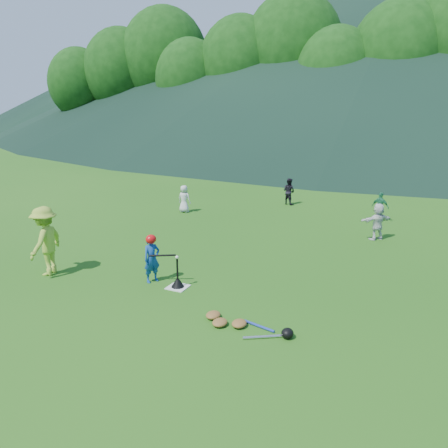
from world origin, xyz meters
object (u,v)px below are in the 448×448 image
at_px(home_plate, 178,287).
at_px(fielder_b, 289,191).
at_px(fielder_a, 184,199).
at_px(equipment_pile, 239,324).
at_px(fielder_c, 380,207).
at_px(fielder_d, 378,222).
at_px(batter_child, 152,259).
at_px(batting_tee, 178,282).
at_px(adult_coach, 46,241).

bearing_deg(home_plate, fielder_b, 91.76).
relative_size(fielder_a, equipment_pile, 0.59).
bearing_deg(fielder_a, home_plate, 120.08).
bearing_deg(fielder_a, equipment_pile, 127.53).
bearing_deg(fielder_c, fielder_d, 110.02).
xyz_separation_m(home_plate, batter_child, (-0.72, 0.05, 0.56)).
height_order(fielder_b, fielder_c, fielder_b).
xyz_separation_m(batter_child, fielder_a, (-2.86, 6.41, -0.04)).
bearing_deg(fielder_d, fielder_b, -87.56).
distance_m(batter_child, fielder_d, 7.29).
relative_size(home_plate, batting_tee, 0.66).
xyz_separation_m(fielder_a, fielder_d, (7.26, -0.61, 0.05)).
relative_size(home_plate, adult_coach, 0.26).
relative_size(batter_child, batting_tee, 1.67).
height_order(batter_child, fielder_a, batter_child).
height_order(adult_coach, fielder_d, adult_coach).
bearing_deg(fielder_b, batter_child, 107.04).
relative_size(fielder_b, fielder_c, 1.06).
bearing_deg(fielder_c, fielder_b, -3.06).
height_order(fielder_a, fielder_d, fielder_d).
bearing_deg(fielder_d, batter_child, 8.10).
bearing_deg(fielder_b, fielder_c, -179.22).
relative_size(adult_coach, fielder_b, 1.54).
bearing_deg(batter_child, fielder_a, 50.49).
bearing_deg(fielder_a, adult_coach, 93.07).
distance_m(batter_child, adult_coach, 2.72).
bearing_deg(adult_coach, fielder_b, 150.27).
height_order(home_plate, adult_coach, adult_coach).
height_order(adult_coach, batting_tee, adult_coach).
bearing_deg(batter_child, fielder_b, 23.87).
bearing_deg(adult_coach, fielder_c, 129.31).
xyz_separation_m(batter_child, adult_coach, (-2.61, -0.69, 0.29)).
xyz_separation_m(adult_coach, batting_tee, (3.34, 0.63, -0.73)).
relative_size(adult_coach, fielder_d, 1.48).
relative_size(fielder_c, fielder_d, 0.91).
distance_m(home_plate, fielder_a, 7.41).
bearing_deg(fielder_c, home_plate, 82.79).
bearing_deg(equipment_pile, fielder_b, 102.19).
distance_m(fielder_c, batting_tee, 8.97).
relative_size(adult_coach, equipment_pile, 0.95).
height_order(batter_child, batting_tee, batter_child).
relative_size(fielder_a, fielder_d, 0.92).
bearing_deg(adult_coach, batting_tee, 87.68).
height_order(fielder_a, batting_tee, fielder_a).
distance_m(batter_child, equipment_pile, 3.01).
distance_m(fielder_a, fielder_b, 4.51).
bearing_deg(home_plate, fielder_c, 66.99).
bearing_deg(adult_coach, fielder_d, 119.69).
xyz_separation_m(batter_child, fielder_c, (4.23, 8.20, -0.04)).
bearing_deg(batter_child, adult_coach, 131.26).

